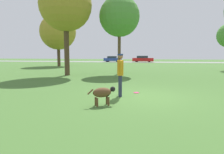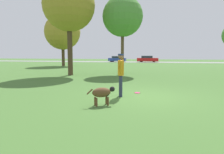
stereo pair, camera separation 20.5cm
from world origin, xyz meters
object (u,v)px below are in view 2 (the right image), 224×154
Objects in this scene: tree_far_left at (63,32)px; parked_car_blue at (117,59)px; dog at (103,93)px; person at (121,71)px; frisbee at (137,93)px; tree_near_left at (69,6)px; parked_car_red at (148,59)px; tree_mid_center at (123,17)px.

parked_car_blue is (4.93, 16.70, -4.29)m from tree_far_left.
dog is at bearing -81.21° from parked_car_blue.
person is at bearing -80.23° from parked_car_blue.
person reaches higher than parked_car_blue.
tree_far_left reaches higher than frisbee.
frisbee is at bearing 128.98° from person.
parked_car_red is at bearing 79.61° from tree_near_left.
tree_far_left is 21.04m from parked_car_red.
tree_far_left is 17.93m from parked_car_blue.
tree_near_left is at bearing -157.86° from person.
person is 10.32m from tree_near_left.
tree_far_left is at bearing 118.30° from tree_near_left.
frisbee is at bearing -78.99° from parked_car_blue.
parked_car_blue is 6.71m from parked_car_red.
tree_far_left is 1.93× the size of parked_car_blue.
person is 36.57m from parked_car_blue.
tree_far_left is (-12.50, 18.35, 4.93)m from frisbee.
parked_car_blue is (-1.42, 28.49, -5.00)m from tree_near_left.
dog is 0.24× the size of parked_car_blue.
tree_mid_center is 1.46× the size of parked_car_red.
person reaches higher than parked_car_red.
tree_far_left is (-11.52, 20.79, 4.51)m from dog.
parked_car_blue is at bearing 102.20° from frisbee.
dog is 0.14× the size of tree_mid_center.
tree_near_left is (-6.16, 6.55, 5.64)m from frisbee.
parked_car_blue reaches higher than frisbee.
person is at bearing -58.25° from tree_far_left.
tree_near_left is (-5.17, 9.00, 5.21)m from dog.
tree_far_left is at bearing -162.86° from person.
frisbee is 35.86m from parked_car_blue.
tree_far_left is (-10.44, 9.96, -0.00)m from tree_mid_center.
tree_near_left is 2.00× the size of parked_car_blue.
tree_near_left is 28.96m from parked_car_blue.
tree_near_left reaches higher than tree_mid_center.
dog is 24.19m from tree_far_left.
parked_car_blue is at bearing 73.56° from tree_far_left.
parked_car_red is (5.28, 28.80, -4.97)m from tree_near_left.
dog is 37.80m from parked_car_red.
tree_near_left is at bearing -99.02° from parked_car_red.
person is at bearing 45.72° from dog.
dog is at bearing -111.93° from frisbee.
parked_car_red is at bearing 165.78° from person.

